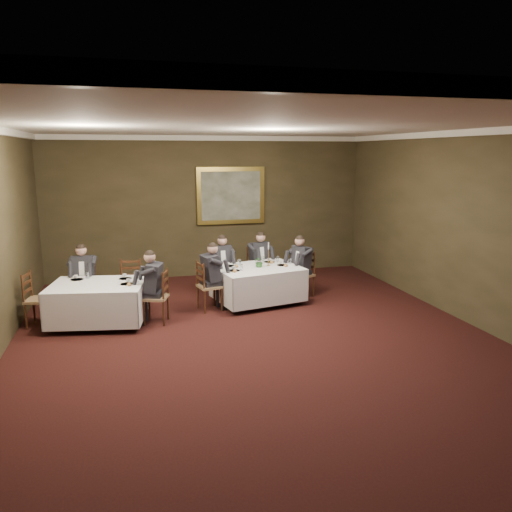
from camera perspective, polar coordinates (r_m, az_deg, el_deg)
name	(u,v)px	position (r m, az deg, el deg)	size (l,w,h in m)	color
ground	(260,345)	(8.30, 0.52, -10.14)	(10.00, 10.00, 0.00)	black
ceiling	(261,125)	(7.71, 0.56, 14.77)	(8.00, 10.00, 0.10)	silver
back_wall	(209,207)	(12.66, -5.43, 5.60)	(8.00, 0.10, 3.50)	#302B18
front_wall	(473,374)	(3.43, 23.54, -12.30)	(8.00, 0.10, 3.50)	#302B18
right_wall	(479,230)	(9.66, 24.12, 2.72)	(0.10, 10.00, 3.50)	#302B18
crown_molding	(261,129)	(7.71, 0.56, 14.32)	(8.00, 10.00, 0.12)	white
table_main	(258,282)	(10.40, 0.19, -2.99)	(1.94, 1.62, 0.67)	black
table_second	(98,300)	(9.57, -17.61, -4.86)	(1.86, 1.54, 0.67)	black
chair_main_backleft	(221,282)	(11.03, -3.97, -3.04)	(0.49, 0.47, 1.00)	olive
diner_main_backleft	(221,273)	(10.97, -3.97, -1.90)	(0.46, 0.53, 1.35)	black
chair_main_backright	(259,278)	(11.40, 0.30, -2.53)	(0.54, 0.52, 1.00)	olive
diner_main_backright	(259,268)	(11.34, 0.33, -1.42)	(0.51, 0.57, 1.35)	black
chair_main_endleft	(209,296)	(10.03, -5.37, -4.58)	(0.51, 0.52, 1.00)	olive
diner_main_endleft	(210,285)	(9.97, -5.34, -3.31)	(0.56, 0.50, 1.35)	black
chair_main_endright	(302,284)	(10.95, 5.27, -3.18)	(0.56, 0.57, 1.00)	olive
diner_main_endright	(302,274)	(10.89, 5.25, -2.02)	(0.60, 0.56, 1.35)	black
chair_sec_backleft	(85,297)	(10.52, -18.91, -4.40)	(0.49, 0.47, 1.00)	olive
diner_sec_backleft	(85,286)	(10.45, -19.01, -3.22)	(0.46, 0.53, 1.35)	black
chair_sec_backright	(131,295)	(10.33, -14.10, -4.40)	(0.49, 0.47, 1.00)	olive
chair_sec_endright	(157,308)	(9.43, -11.28, -5.82)	(0.53, 0.55, 1.00)	olive
diner_sec_endright	(156,296)	(9.37, -11.40, -4.48)	(0.58, 0.53, 1.35)	black
chair_sec_endleft	(39,311)	(9.91, -23.52, -5.74)	(0.50, 0.51, 1.00)	olive
centerpiece	(259,261)	(10.31, 0.40, -0.57)	(0.23, 0.20, 0.26)	#2D5926
candlestick	(268,257)	(10.44, 1.43, -0.10)	(0.07, 0.07, 0.51)	#B17F36
place_setting_table_main	(233,264)	(10.48, -2.68, -0.93)	(0.33, 0.31, 0.14)	white
place_setting_table_second	(80,277)	(9.94, -19.49, -2.31)	(0.33, 0.31, 0.14)	white
painting	(231,196)	(12.68, -2.89, 6.90)	(1.73, 0.09, 1.43)	gold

